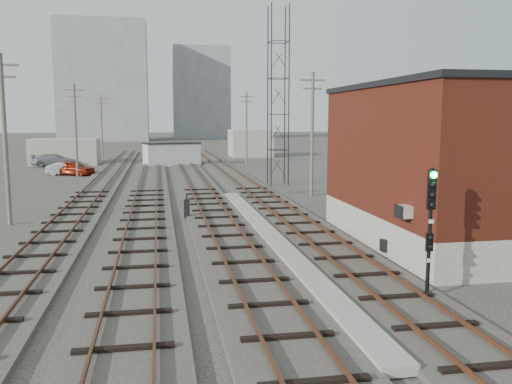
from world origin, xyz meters
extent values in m
plane|color=#282621|center=(0.00, 60.00, 0.00)|extent=(320.00, 320.00, 0.00)
cube|color=#332D28|center=(2.50, 39.00, 0.10)|extent=(3.20, 90.00, 0.20)
cube|color=#4C2816|center=(1.78, 39.00, 0.33)|extent=(0.07, 90.00, 0.12)
cube|color=#4C2816|center=(3.22, 39.00, 0.33)|extent=(0.07, 90.00, 0.12)
cube|color=#332D28|center=(-1.50, 39.00, 0.10)|extent=(3.20, 90.00, 0.20)
cube|color=#4C2816|center=(-2.22, 39.00, 0.33)|extent=(0.07, 90.00, 0.12)
cube|color=#4C2816|center=(-0.78, 39.00, 0.33)|extent=(0.07, 90.00, 0.12)
cube|color=#332D28|center=(-5.50, 39.00, 0.10)|extent=(3.20, 90.00, 0.20)
cube|color=#4C2816|center=(-6.22, 39.00, 0.33)|extent=(0.07, 90.00, 0.12)
cube|color=#4C2816|center=(-4.78, 39.00, 0.33)|extent=(0.07, 90.00, 0.12)
cube|color=#332D28|center=(-9.50, 39.00, 0.10)|extent=(3.20, 90.00, 0.20)
cube|color=#4C2816|center=(-10.22, 39.00, 0.33)|extent=(0.07, 90.00, 0.12)
cube|color=#4C2816|center=(-8.78, 39.00, 0.33)|extent=(0.07, 90.00, 0.12)
cube|color=gray|center=(0.50, 14.00, 0.13)|extent=(0.90, 28.00, 0.26)
cube|color=gray|center=(7.50, 12.00, 0.75)|extent=(6.00, 12.00, 1.50)
cube|color=#4F1B12|center=(7.50, 12.00, 4.25)|extent=(6.00, 12.00, 5.50)
cube|color=black|center=(7.50, 12.00, 7.10)|extent=(6.20, 12.20, 0.25)
cube|color=beige|center=(4.28, 8.00, 2.25)|extent=(0.45, 0.62, 0.45)
cube|color=black|center=(4.40, 10.00, 0.50)|extent=(0.20, 0.35, 0.50)
cylinder|color=black|center=(4.75, 34.25, 7.50)|extent=(0.10, 0.10, 15.00)
cylinder|color=black|center=(6.25, 34.25, 7.50)|extent=(0.10, 0.10, 15.00)
cylinder|color=black|center=(4.75, 35.75, 7.50)|extent=(0.10, 0.10, 15.00)
cylinder|color=black|center=(6.25, 35.75, 7.50)|extent=(0.10, 0.10, 15.00)
cylinder|color=#595147|center=(-12.50, 20.00, 4.50)|extent=(0.24, 0.24, 9.00)
cube|color=#595147|center=(-12.50, 20.00, 8.40)|extent=(1.80, 0.12, 0.12)
cube|color=#595147|center=(-12.50, 20.00, 7.80)|extent=(1.40, 0.12, 0.12)
cylinder|color=#595147|center=(-12.50, 45.00, 4.50)|extent=(0.24, 0.24, 9.00)
cube|color=#595147|center=(-12.50, 45.00, 8.40)|extent=(1.80, 0.12, 0.12)
cube|color=#595147|center=(-12.50, 45.00, 7.80)|extent=(1.40, 0.12, 0.12)
cylinder|color=#595147|center=(-12.50, 70.00, 4.50)|extent=(0.24, 0.24, 9.00)
cube|color=#595147|center=(-12.50, 70.00, 8.40)|extent=(1.80, 0.12, 0.12)
cube|color=#595147|center=(-12.50, 70.00, 7.80)|extent=(1.40, 0.12, 0.12)
cylinder|color=#595147|center=(6.50, 28.00, 4.50)|extent=(0.24, 0.24, 9.00)
cube|color=#595147|center=(6.50, 28.00, 8.40)|extent=(1.80, 0.12, 0.12)
cube|color=#595147|center=(6.50, 28.00, 7.80)|extent=(1.40, 0.12, 0.12)
cylinder|color=#595147|center=(6.50, 58.00, 4.50)|extent=(0.24, 0.24, 9.00)
cube|color=#595147|center=(6.50, 58.00, 8.40)|extent=(1.80, 0.12, 0.12)
cube|color=#595147|center=(6.50, 58.00, 7.80)|extent=(1.40, 0.12, 0.12)
cube|color=gray|center=(-18.00, 135.00, 15.00)|extent=(22.00, 14.00, 30.00)
cube|color=gray|center=(8.00, 150.00, 13.00)|extent=(16.00, 12.00, 26.00)
cube|color=gray|center=(-16.00, 60.00, 1.60)|extent=(8.00, 5.00, 3.20)
cube|color=gray|center=(9.00, 70.00, 2.00)|extent=(6.00, 6.00, 4.00)
cube|color=gray|center=(3.70, 4.96, 0.05)|extent=(0.40, 0.40, 0.10)
cylinder|color=black|center=(3.70, 4.96, 2.07)|extent=(0.12, 0.12, 4.15)
cube|color=black|center=(3.70, 4.94, 3.47)|extent=(0.27, 0.10, 1.24)
sphere|color=#0CE533|center=(3.70, 4.85, 3.94)|extent=(0.21, 0.21, 0.21)
sphere|color=black|center=(3.70, 4.85, 3.63)|extent=(0.21, 0.21, 0.21)
sphere|color=black|center=(3.70, 4.85, 3.32)|extent=(0.21, 0.21, 0.21)
sphere|color=black|center=(3.70, 4.85, 3.01)|extent=(0.21, 0.21, 0.21)
cube|color=black|center=(3.70, 4.94, 1.81)|extent=(0.23, 0.09, 0.57)
cube|color=white|center=(3.70, 4.88, 2.49)|extent=(0.17, 0.02, 0.12)
cube|color=white|center=(3.70, 4.88, 1.24)|extent=(0.17, 0.02, 0.12)
cube|color=black|center=(-3.08, 19.99, 0.63)|extent=(0.34, 0.34, 1.05)
cylinder|color=black|center=(-3.08, 19.99, 1.31)|extent=(0.08, 0.08, 0.31)
cube|color=silver|center=(-3.02, 55.76, 1.34)|extent=(6.92, 4.27, 2.69)
cube|color=black|center=(-3.02, 55.76, 2.74)|extent=(7.19, 4.53, 0.13)
imported|color=maroon|center=(-13.09, 46.18, 0.75)|extent=(4.72, 3.57, 1.50)
imported|color=#A2A5AA|center=(-13.75, 46.52, 0.64)|extent=(3.95, 1.52, 1.28)
imported|color=gray|center=(-16.79, 56.91, 0.76)|extent=(5.28, 2.29, 1.51)
camera|label=1|loc=(-4.57, -10.39, 5.65)|focal=38.00mm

